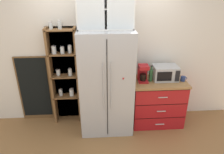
# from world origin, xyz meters

# --- Properties ---
(ground_plane) EXTENTS (10.79, 10.79, 0.00)m
(ground_plane) POSITION_xyz_m (0.00, 0.00, 0.00)
(ground_plane) COLOR olive
(wall_back_cream) EXTENTS (5.09, 0.10, 2.55)m
(wall_back_cream) POSITION_xyz_m (0.00, 0.40, 1.27)
(wall_back_cream) COLOR silver
(wall_back_cream) RESTS_ON ground
(refrigerator) EXTENTS (0.90, 0.73, 1.83)m
(refrigerator) POSITION_xyz_m (0.00, -0.00, 0.92)
(refrigerator) COLOR #ADAFB5
(refrigerator) RESTS_ON ground
(pantry_shelf_column) EXTENTS (0.55, 0.26, 1.93)m
(pantry_shelf_column) POSITION_xyz_m (-0.75, 0.30, 0.96)
(pantry_shelf_column) COLOR brown
(pantry_shelf_column) RESTS_ON ground
(counter_cabinet) EXTENTS (0.97, 0.61, 0.88)m
(counter_cabinet) POSITION_xyz_m (0.96, 0.06, 0.44)
(counter_cabinet) COLOR #A8161C
(counter_cabinet) RESTS_ON ground
(microwave) EXTENTS (0.44, 0.33, 0.26)m
(microwave) POSITION_xyz_m (1.07, 0.11, 1.01)
(microwave) COLOR #ADAFB5
(microwave) RESTS_ON counter_cabinet
(coffee_maker) EXTENTS (0.17, 0.20, 0.31)m
(coffee_maker) POSITION_xyz_m (0.65, 0.07, 1.04)
(coffee_maker) COLOR #A8161C
(coffee_maker) RESTS_ON counter_cabinet
(mug_navy) EXTENTS (0.12, 0.09, 0.09)m
(mug_navy) POSITION_xyz_m (1.38, 0.02, 0.93)
(mug_navy) COLOR navy
(mug_navy) RESTS_ON counter_cabinet
(bottle_clear) EXTENTS (0.06, 0.06, 0.24)m
(bottle_clear) POSITION_xyz_m (0.96, 0.03, 0.99)
(bottle_clear) COLOR silver
(bottle_clear) RESTS_ON counter_cabinet
(bottle_green) EXTENTS (0.07, 0.07, 0.29)m
(bottle_green) POSITION_xyz_m (0.80, 0.07, 1.01)
(bottle_green) COLOR #285B33
(bottle_green) RESTS_ON counter_cabinet
(upper_cabinet) EXTENTS (0.86, 0.32, 0.61)m
(upper_cabinet) POSITION_xyz_m (-0.00, 0.05, 2.14)
(upper_cabinet) COLOR silver
(upper_cabinet) RESTS_ON refrigerator
(chalkboard_menu) EXTENTS (0.60, 0.04, 1.30)m
(chalkboard_menu) POSITION_xyz_m (-1.34, 0.33, 0.65)
(chalkboard_menu) COLOR brown
(chalkboard_menu) RESTS_ON ground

